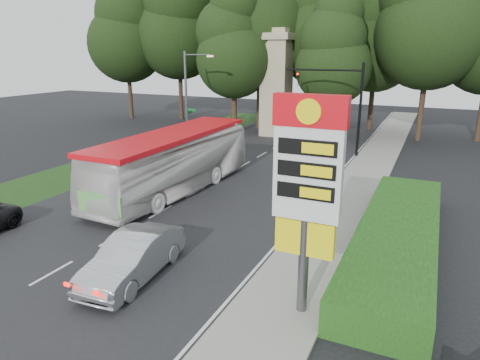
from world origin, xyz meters
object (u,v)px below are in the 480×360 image
at_px(monument, 276,83).
at_px(sedan_silver, 133,257).
at_px(traffic_signal_mast, 344,96).
at_px(streetlight_signs, 188,95).
at_px(transit_bus, 174,163).
at_px(gas_station_pylon, 307,179).

relative_size(monument, sedan_silver, 2.03).
height_order(traffic_signal_mast, monument, monument).
relative_size(streetlight_signs, transit_bus, 0.63).
bearing_deg(monument, streetlight_signs, -121.97).
height_order(monument, sedan_silver, monument).
bearing_deg(streetlight_signs, traffic_signal_mast, 8.92).
height_order(gas_station_pylon, monument, monument).
bearing_deg(sedan_silver, streetlight_signs, 111.14).
bearing_deg(gas_station_pylon, monument, 111.80).
bearing_deg(sedan_silver, monument, 95.07).
xyz_separation_m(streetlight_signs, sedan_silver, (9.97, -20.43, -3.62)).
xyz_separation_m(monument, sedan_silver, (4.98, -28.42, -4.29)).
bearing_deg(streetlight_signs, transit_bus, -62.91).
xyz_separation_m(gas_station_pylon, sedan_silver, (-6.22, -0.42, -3.63)).
distance_m(traffic_signal_mast, streetlight_signs, 12.83).
relative_size(traffic_signal_mast, monument, 0.72).
xyz_separation_m(traffic_signal_mast, transit_bus, (-6.88, -13.30, -2.91)).
height_order(streetlight_signs, monument, monument).
distance_m(gas_station_pylon, transit_bus, 13.83).
bearing_deg(gas_station_pylon, sedan_silver, -176.17).
relative_size(streetlight_signs, sedan_silver, 1.62).
bearing_deg(transit_bus, gas_station_pylon, -36.97).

